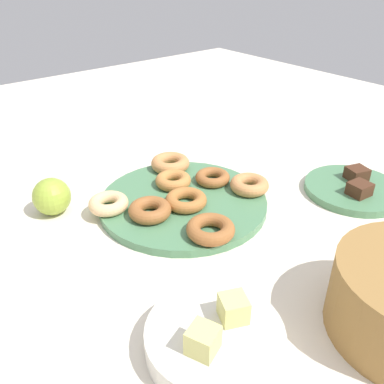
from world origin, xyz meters
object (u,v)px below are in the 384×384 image
(donut_1, at_px, (150,210))
(donut_7, at_px, (109,204))
(donut_0, at_px, (213,177))
(fruit_bowl, at_px, (214,339))
(donut_3, at_px, (249,185))
(donut_4, at_px, (173,180))
(apple, at_px, (52,196))
(donut_plate, at_px, (183,202))
(donut_2, at_px, (186,200))
(melon_chunk_right, at_px, (203,340))
(cake_plate, at_px, (353,189))
(brownie_far, at_px, (360,189))
(donut_5, at_px, (211,229))
(brownie_near, at_px, (357,174))
(melon_chunk_left, at_px, (233,308))
(donut_6, at_px, (170,163))

(donut_1, xyz_separation_m, donut_7, (0.05, -0.07, -0.00))
(donut_0, bearing_deg, fruit_bowl, 48.73)
(donut_3, distance_m, donut_4, 0.17)
(donut_1, bearing_deg, apple, -49.86)
(donut_plate, xyz_separation_m, donut_2, (0.01, 0.02, 0.02))
(donut_3, height_order, melon_chunk_right, melon_chunk_right)
(donut_1, height_order, donut_3, same)
(cake_plate, distance_m, apple, 0.66)
(donut_4, relative_size, brownie_far, 1.83)
(brownie_far, bearing_deg, donut_5, -14.83)
(donut_0, xyz_separation_m, donut_2, (0.11, 0.04, 0.00))
(donut_plate, relative_size, donut_4, 4.45)
(donut_4, xyz_separation_m, donut_7, (0.16, -0.00, 0.00))
(cake_plate, relative_size, melon_chunk_right, 5.98)
(donut_5, bearing_deg, donut_3, -158.02)
(donut_plate, distance_m, donut_3, 0.15)
(donut_5, bearing_deg, brownie_far, 165.17)
(donut_1, xyz_separation_m, donut_2, (-0.08, 0.01, -0.00))
(donut_plate, xyz_separation_m, donut_4, (-0.02, -0.06, 0.02))
(brownie_far, bearing_deg, melon_chunk_right, 11.24)
(donut_2, distance_m, donut_4, 0.09)
(donut_2, relative_size, brownie_near, 1.97)
(apple, bearing_deg, melon_chunk_left, 97.76)
(donut_2, relative_size, cake_plate, 0.40)
(donut_1, xyz_separation_m, melon_chunk_left, (0.07, 0.31, 0.02))
(donut_0, xyz_separation_m, cake_plate, (-0.23, 0.21, -0.02))
(donut_6, bearing_deg, brownie_far, 124.16)
(donut_3, relative_size, donut_4, 1.06)
(donut_5, bearing_deg, melon_chunk_right, 46.53)
(donut_1, bearing_deg, donut_3, 166.88)
(donut_2, distance_m, cake_plate, 0.39)
(donut_plate, height_order, donut_4, donut_4)
(donut_6, xyz_separation_m, brownie_far, (-0.24, 0.36, -0.00))
(donut_0, height_order, brownie_near, brownie_near)
(brownie_near, relative_size, melon_chunk_left, 1.21)
(fruit_bowl, bearing_deg, apple, -86.27)
(donut_1, bearing_deg, donut_7, -55.68)
(donut_2, xyz_separation_m, fruit_bowl, (0.18, 0.29, -0.01))
(donut_0, xyz_separation_m, donut_3, (-0.04, 0.08, 0.00))
(donut_3, xyz_separation_m, brownie_far, (-0.17, 0.16, 0.00))
(brownie_near, distance_m, fruit_bowl, 0.58)
(donut_3, distance_m, melon_chunk_left, 0.39)
(donut_0, relative_size, cake_plate, 0.37)
(donut_0, relative_size, donut_4, 0.98)
(donut_4, xyz_separation_m, cake_plate, (-0.31, 0.26, -0.02))
(donut_5, height_order, donut_7, same)
(donut_5, distance_m, donut_6, 0.28)
(donut_plate, distance_m, donut_0, 0.10)
(apple, bearing_deg, donut_4, 160.06)
(donut_7, distance_m, melon_chunk_left, 0.38)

